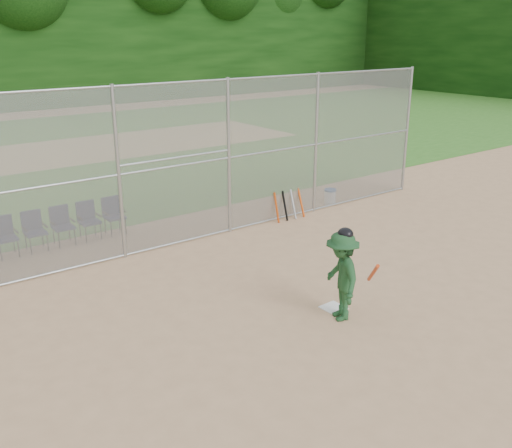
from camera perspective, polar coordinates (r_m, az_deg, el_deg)
ground at (r=11.07m, az=7.86°, el=-8.78°), size 100.00×100.00×0.00m
grass_strip at (r=26.35m, az=-20.76°, el=6.51°), size 100.00×100.00×0.00m
dirt_patch_far at (r=26.35m, az=-20.77°, el=6.51°), size 24.00×24.00×0.00m
backstop_fence at (r=14.12m, az=-6.12°, el=6.36°), size 16.09×0.09×4.00m
treeline at (r=27.78m, az=-23.40°, el=18.26°), size 81.00×60.00×11.00m
home_plate at (r=11.23m, az=7.76°, el=-8.30°), size 0.43×0.43×0.02m
batter_at_plate at (r=10.53m, az=8.54°, el=-5.11°), size 1.15×1.33×1.78m
water_cooler at (r=17.67m, az=7.42°, el=2.75°), size 0.37×0.37×0.47m
spare_bats at (r=16.11m, az=3.32°, el=1.92°), size 0.96×0.36×0.84m
chair_2 at (r=14.60m, az=-23.73°, el=-1.25°), size 0.54×0.52×0.96m
chair_3 at (r=14.74m, az=-21.20°, el=-0.73°), size 0.54×0.52×0.96m
chair_4 at (r=14.92m, az=-18.72°, el=-0.21°), size 0.54×0.52×0.96m
chair_5 at (r=15.12m, az=-16.31°, el=0.29°), size 0.54×0.52×0.96m
chair_6 at (r=15.35m, az=-13.96°, el=0.77°), size 0.54×0.52×0.96m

